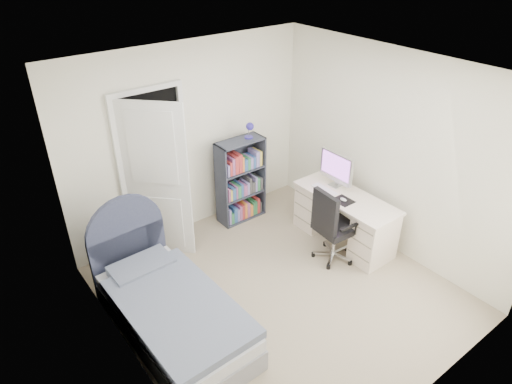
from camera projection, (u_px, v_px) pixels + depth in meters
room_shell at (282, 198)px, 4.60m from camera, size 3.50×3.70×2.60m
door at (156, 175)px, 5.46m from camera, size 0.92×0.62×2.06m
bed at (170, 309)px, 4.62m from camera, size 0.96×1.94×1.18m
nightstand at (138, 240)px, 5.44m from camera, size 0.39×0.39×0.57m
floor_lamp at (146, 207)px, 5.69m from camera, size 0.20×0.20×1.43m
bookcase at (241, 183)px, 6.29m from camera, size 0.67×0.29×1.42m
desk at (344, 216)px, 5.89m from camera, size 0.56×1.40×1.15m
office_chair at (331, 223)px, 5.45m from camera, size 0.52×0.53×0.99m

